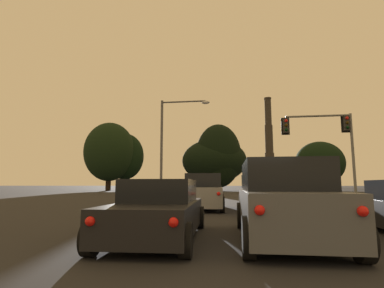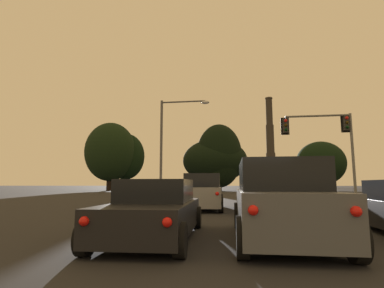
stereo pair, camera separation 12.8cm
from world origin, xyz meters
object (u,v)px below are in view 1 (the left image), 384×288
object	(u,v)px
pickup_truck_center_lane_front	(263,195)
street_lamp	(170,137)
traffic_light_overhead_right	(328,135)
suv_left_lane_front	(204,192)
sedan_left_lane_second	(159,210)
smokestack	(269,151)
suv_center_lane_second	(283,202)

from	to	relation	value
pickup_truck_center_lane_front	street_lamp	xyz separation A→B (m)	(-6.26, 7.61, 4.17)
traffic_light_overhead_right	street_lamp	bearing A→B (deg)	174.73
pickup_truck_center_lane_front	suv_left_lane_front	bearing A→B (deg)	159.61
sedan_left_lane_second	pickup_truck_center_lane_front	bearing A→B (deg)	64.45
suv_left_lane_front	pickup_truck_center_lane_front	world-z (taller)	suv_left_lane_front
pickup_truck_center_lane_front	traffic_light_overhead_right	xyz separation A→B (m)	(5.15, 6.56, 3.89)
traffic_light_overhead_right	street_lamp	distance (m)	11.46
traffic_light_overhead_right	smokestack	distance (m)	127.81
street_lamp	pickup_truck_center_lane_front	bearing A→B (deg)	-50.55
pickup_truck_center_lane_front	sedan_left_lane_second	distance (m)	8.28
traffic_light_overhead_right	sedan_left_lane_second	bearing A→B (deg)	-120.55
suv_center_lane_second	smokestack	world-z (taller)	smokestack
traffic_light_overhead_right	smokestack	size ratio (longest dim) A/B	0.14
pickup_truck_center_lane_front	sedan_left_lane_second	size ratio (longest dim) A/B	1.16
suv_left_lane_front	pickup_truck_center_lane_front	size ratio (longest dim) A/B	0.90
sedan_left_lane_second	smokestack	distance (m)	143.17
sedan_left_lane_second	smokestack	size ratio (longest dim) A/B	0.11
sedan_left_lane_second	street_lamp	world-z (taller)	street_lamp
suv_left_lane_front	street_lamp	xyz separation A→B (m)	(-3.29, 6.56, 4.08)
suv_center_lane_second	street_lamp	world-z (taller)	street_lamp
pickup_truck_center_lane_front	suv_center_lane_second	distance (m)	7.50
suv_center_lane_second	smokestack	bearing A→B (deg)	82.75
pickup_truck_center_lane_front	street_lamp	world-z (taller)	street_lamp
traffic_light_overhead_right	street_lamp	world-z (taller)	street_lamp
traffic_light_overhead_right	smokestack	world-z (taller)	smokestack
suv_left_lane_front	smokestack	size ratio (longest dim) A/B	0.11
suv_left_lane_front	sedan_left_lane_second	xyz separation A→B (m)	(-0.25, -8.67, -0.23)
suv_left_lane_front	traffic_light_overhead_right	distance (m)	10.52
traffic_light_overhead_right	suv_center_lane_second	bearing A→B (deg)	-110.95
sedan_left_lane_second	suv_center_lane_second	xyz separation A→B (m)	(2.99, 0.13, 0.23)
pickup_truck_center_lane_front	suv_center_lane_second	size ratio (longest dim) A/B	1.12
suv_center_lane_second	traffic_light_overhead_right	world-z (taller)	traffic_light_overhead_right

